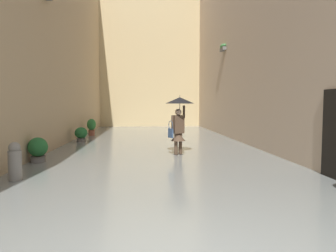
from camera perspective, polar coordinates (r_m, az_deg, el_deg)
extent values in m
plane|color=gray|center=(13.76, -2.42, -3.64)|extent=(60.00, 60.00, 0.00)
cube|color=slate|center=(13.75, -2.42, -3.45)|extent=(8.76, 27.75, 0.09)
cube|color=#66605B|center=(17.58, 10.28, 14.02)|extent=(0.20, 0.70, 0.18)
ellipsoid|color=#428947|center=(17.61, 10.29, 14.53)|extent=(0.28, 0.76, 0.24)
cube|color=tan|center=(14.77, -22.78, 17.91)|extent=(1.80, 25.75, 10.91)
cube|color=tan|center=(25.86, -3.42, 14.70)|extent=(11.56, 1.80, 13.28)
cube|color=black|center=(10.64, 1.50, -5.63)|extent=(0.20, 0.26, 0.10)
cylinder|color=#4C3828|center=(10.58, 1.50, -3.39)|extent=(0.16, 0.16, 0.74)
cube|color=black|center=(10.73, 2.34, -5.55)|extent=(0.20, 0.26, 0.10)
cylinder|color=#4C3828|center=(10.67, 2.34, -3.33)|extent=(0.16, 0.16, 0.74)
cube|color=#4C3828|center=(10.55, 1.93, 0.32)|extent=(0.44, 0.36, 0.63)
cone|color=#4C3828|center=(10.59, 1.93, -2.02)|extent=(0.66, 0.66, 0.28)
sphere|color=#DBB293|center=(10.54, 1.94, 2.61)|extent=(0.23, 0.23, 0.23)
cylinder|color=#4C3828|center=(10.65, 3.01, 2.69)|extent=(0.11, 0.11, 0.44)
cylinder|color=#4C3828|center=(10.44, 0.85, 0.69)|extent=(0.11, 0.11, 0.48)
cylinder|color=black|center=(10.56, 2.22, 3.44)|extent=(0.02, 0.02, 0.52)
cone|color=black|center=(10.56, 2.23, 4.84)|extent=(1.01, 1.01, 0.22)
cylinder|color=black|center=(10.57, 2.23, 5.60)|extent=(0.01, 0.01, 0.08)
cube|color=#334766|center=(10.41, 0.51, -1.35)|extent=(0.17, 0.28, 0.32)
torus|color=#334766|center=(10.39, 0.51, 0.19)|extent=(0.14, 0.28, 0.30)
cylinder|color=brown|center=(17.68, -14.15, -1.42)|extent=(0.34, 0.34, 0.40)
torus|color=brown|center=(17.67, -14.16, -0.78)|extent=(0.37, 0.37, 0.04)
ellipsoid|color=#2D7033|center=(17.64, -14.18, 0.27)|extent=(0.49, 0.49, 0.65)
cylinder|color=#66605B|center=(10.05, -23.18, -6.04)|extent=(0.43, 0.43, 0.26)
torus|color=#56524E|center=(10.03, -23.20, -5.30)|extent=(0.47, 0.47, 0.04)
ellipsoid|color=#23602D|center=(9.99, -23.25, -3.65)|extent=(0.58, 0.58, 0.58)
cylinder|color=#66605B|center=(14.89, -15.99, -2.74)|extent=(0.40, 0.40, 0.25)
torus|color=#56524E|center=(14.87, -16.00, -2.27)|extent=(0.44, 0.44, 0.04)
ellipsoid|color=#23602D|center=(14.85, -16.01, -1.25)|extent=(0.58, 0.58, 0.53)
cylinder|color=gray|center=(7.89, -26.77, -6.95)|extent=(0.30, 0.30, 0.78)
sphere|color=gray|center=(7.82, -26.88, -3.67)|extent=(0.27, 0.27, 0.27)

